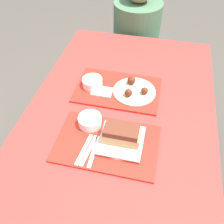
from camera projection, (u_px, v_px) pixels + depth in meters
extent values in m
plane|color=#4C4742|center=(117.00, 187.00, 1.80)|extent=(12.00, 12.00, 0.00)
cube|color=maroon|center=(119.00, 118.00, 1.27)|extent=(0.96, 1.60, 0.04)
cylinder|color=maroon|center=(87.00, 79.00, 2.09)|extent=(0.07, 0.07, 0.71)
cylinder|color=maroon|center=(188.00, 93.00, 1.96)|extent=(0.07, 0.07, 0.71)
cube|color=maroon|center=(142.00, 60.00, 2.20)|extent=(0.91, 0.28, 0.04)
cylinder|color=maroon|center=(99.00, 73.00, 2.41)|extent=(0.06, 0.06, 0.39)
cylinder|color=maroon|center=(182.00, 85.00, 2.29)|extent=(0.06, 0.06, 0.39)
cube|color=red|center=(107.00, 143.00, 1.13)|extent=(0.46, 0.30, 0.01)
cube|color=red|center=(118.00, 90.00, 1.38)|extent=(0.46, 0.30, 0.01)
cylinder|color=white|center=(90.00, 121.00, 1.18)|extent=(0.11, 0.11, 0.05)
cylinder|color=beige|center=(90.00, 118.00, 1.17)|extent=(0.10, 0.10, 0.01)
cylinder|color=beige|center=(121.00, 141.00, 1.12)|extent=(0.20, 0.20, 0.01)
cube|color=silver|center=(121.00, 140.00, 1.12)|extent=(0.20, 0.20, 0.01)
cube|color=#DBB275|center=(121.00, 136.00, 1.10)|extent=(0.17, 0.08, 0.05)
cube|color=brown|center=(122.00, 130.00, 1.07)|extent=(0.15, 0.09, 0.03)
cube|color=white|center=(89.00, 150.00, 1.09)|extent=(0.04, 0.17, 0.00)
cube|color=white|center=(94.00, 151.00, 1.09)|extent=(0.02, 0.17, 0.00)
cube|color=white|center=(84.00, 149.00, 1.10)|extent=(0.03, 0.17, 0.00)
cube|color=#A59E93|center=(113.00, 131.00, 1.17)|extent=(0.04, 0.03, 0.01)
cylinder|color=white|center=(92.00, 82.00, 1.38)|extent=(0.11, 0.11, 0.05)
cylinder|color=beige|center=(92.00, 80.00, 1.37)|extent=(0.10, 0.10, 0.01)
cylinder|color=beige|center=(134.00, 91.00, 1.36)|extent=(0.23, 0.23, 0.01)
sphere|color=#562314|center=(145.00, 91.00, 1.33)|extent=(0.04, 0.04, 0.04)
sphere|color=#562314|center=(131.00, 80.00, 1.38)|extent=(0.05, 0.05, 0.05)
sphere|color=#562314|center=(128.00, 93.00, 1.32)|extent=(0.04, 0.04, 0.04)
cube|color=white|center=(102.00, 92.00, 1.36)|extent=(0.11, 0.08, 0.01)
cylinder|color=#477051|center=(136.00, 32.00, 2.02)|extent=(0.37, 0.37, 0.48)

